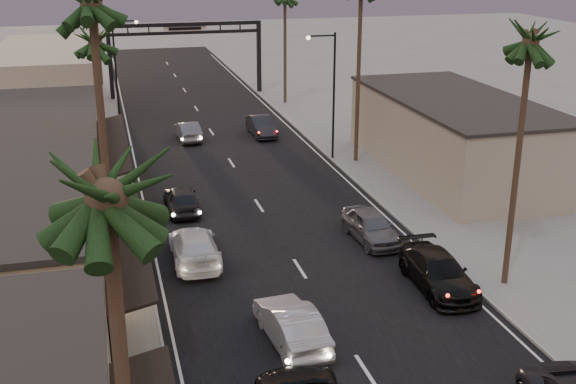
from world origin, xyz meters
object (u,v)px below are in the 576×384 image
arch (185,41)px  oncoming_silver (291,324)px  palm_la (104,173)px  palm_lc (94,33)px  palm_ra (532,31)px  streetlight_left (119,65)px  curbside_black (438,272)px  streetlight_right (330,86)px

arch → oncoming_silver: 48.62m
palm_la → palm_lc: palm_la is taller
palm_ra → streetlight_left: bearing=114.5°
arch → palm_la: palm_la is taller
palm_la → curbside_black: size_ratio=2.42×
streetlight_right → curbside_black: (-1.43, -20.51, -4.54)m
streetlight_right → palm_lc: 18.66m
palm_lc → curbside_black: palm_lc is taller
palm_la → curbside_black: bearing=47.7°
arch → palm_lc: bearing=-104.2°
palm_lc → curbside_black: (14.09, -11.51, -9.68)m
streetlight_left → palm_lc: palm_lc is taller
arch → streetlight_left: size_ratio=1.69×
streetlight_right → palm_la: size_ratio=0.68×
arch → palm_lc: palm_lc is taller
streetlight_right → curbside_black: streetlight_right is taller
arch → palm_lc: 35.41m
streetlight_left → curbside_black: bearing=-69.7°
streetlight_left → oncoming_silver: (4.79, -36.35, -4.53)m
streetlight_right → curbside_black: size_ratio=1.65×
arch → oncoming_silver: size_ratio=3.12×
palm_ra → oncoming_silver: 15.29m
arch → palm_ra: (8.60, -46.00, 5.91)m
oncoming_silver → curbside_black: size_ratio=0.89×
streetlight_left → palm_lc: bearing=-94.4°
curbside_black → streetlight_left: bearing=111.8°
arch → palm_la: size_ratio=1.15×
streetlight_right → palm_ra: (1.68, -21.00, 6.11)m
palm_la → curbside_black: (14.09, 15.49, -10.65)m
palm_la → streetlight_left: bearing=88.0°
curbside_black → oncoming_silver: bearing=-158.0°
palm_lc → palm_ra: palm_ra is taller
streetlight_left → palm_ra: palm_ra is taller
palm_ra → oncoming_silver: bearing=-167.6°
arch → oncoming_silver: bearing=-92.5°
streetlight_left → palm_lc: 22.65m
streetlight_left → curbside_black: size_ratio=1.65×
oncoming_silver → curbside_black: 8.13m
streetlight_right → palm_ra: bearing=-85.4°
oncoming_silver → palm_la: bearing=57.8°
arch → oncoming_silver: (-2.13, -48.35, -4.73)m
palm_ra → arch: bearing=100.6°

